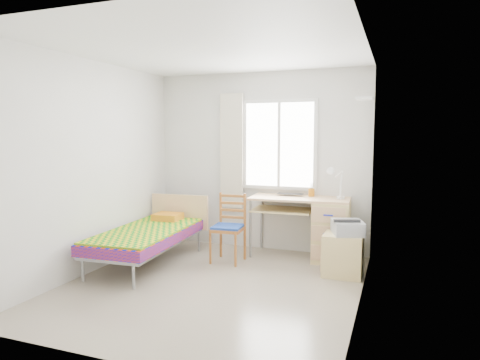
# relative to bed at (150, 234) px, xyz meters

# --- Properties ---
(floor) EXTENTS (3.50, 3.50, 0.00)m
(floor) POSITION_rel_bed_xyz_m (1.11, -0.49, -0.39)
(floor) COLOR #BCAD93
(floor) RESTS_ON ground
(ceiling) EXTENTS (3.50, 3.50, 0.00)m
(ceiling) POSITION_rel_bed_xyz_m (1.11, -0.49, 2.21)
(ceiling) COLOR white
(ceiling) RESTS_ON wall_back
(wall_back) EXTENTS (3.20, 0.00, 3.20)m
(wall_back) POSITION_rel_bed_xyz_m (1.11, 1.26, 0.91)
(wall_back) COLOR silver
(wall_back) RESTS_ON ground
(wall_left) EXTENTS (0.00, 3.50, 3.50)m
(wall_left) POSITION_rel_bed_xyz_m (-0.49, -0.49, 0.91)
(wall_left) COLOR silver
(wall_left) RESTS_ON ground
(wall_right) EXTENTS (0.00, 3.50, 3.50)m
(wall_right) POSITION_rel_bed_xyz_m (2.71, -0.49, 0.91)
(wall_right) COLOR silver
(wall_right) RESTS_ON ground
(window) EXTENTS (1.10, 0.04, 1.30)m
(window) POSITION_rel_bed_xyz_m (1.41, 1.24, 1.16)
(window) COLOR white
(window) RESTS_ON wall_back
(curtain) EXTENTS (0.35, 0.05, 1.70)m
(curtain) POSITION_rel_bed_xyz_m (0.69, 1.19, 1.06)
(curtain) COLOR beige
(curtain) RESTS_ON wall_back
(floating_shelf) EXTENTS (0.20, 0.32, 0.03)m
(floating_shelf) POSITION_rel_bed_xyz_m (2.60, 0.91, 1.76)
(floating_shelf) COLOR white
(floating_shelf) RESTS_ON wall_right
(bed) EXTENTS (0.98, 1.91, 0.81)m
(bed) POSITION_rel_bed_xyz_m (0.00, 0.00, 0.00)
(bed) COLOR gray
(bed) RESTS_ON floor
(desk) EXTENTS (1.37, 0.69, 0.84)m
(desk) POSITION_rel_bed_xyz_m (2.15, 0.98, 0.06)
(desk) COLOR tan
(desk) RESTS_ON floor
(chair) EXTENTS (0.43, 0.43, 0.92)m
(chair) POSITION_rel_bed_xyz_m (0.94, 0.47, 0.12)
(chair) COLOR #A5511F
(chair) RESTS_ON floor
(cabinet) EXTENTS (0.47, 0.42, 0.51)m
(cabinet) POSITION_rel_bed_xyz_m (2.45, 0.38, -0.14)
(cabinet) COLOR #D9C26F
(cabinet) RESTS_ON floor
(printer) EXTENTS (0.45, 0.48, 0.17)m
(printer) POSITION_rel_bed_xyz_m (2.49, 0.41, 0.20)
(printer) COLOR #95979D
(printer) RESTS_ON cabinet
(laptop) EXTENTS (0.37, 0.25, 0.03)m
(laptop) POSITION_rel_bed_xyz_m (1.62, 1.04, 0.46)
(laptop) COLOR black
(laptop) RESTS_ON desk
(pen_cup) EXTENTS (0.09, 0.09, 0.11)m
(pen_cup) POSITION_rel_bed_xyz_m (1.92, 1.11, 0.50)
(pen_cup) COLOR orange
(pen_cup) RESTS_ON desk
(task_lamp) EXTENTS (0.23, 0.33, 0.44)m
(task_lamp) POSITION_rel_bed_xyz_m (2.26, 0.89, 0.72)
(task_lamp) COLOR white
(task_lamp) RESTS_ON desk
(book) EXTENTS (0.19, 0.25, 0.02)m
(book) POSITION_rel_bed_xyz_m (1.59, 1.01, 0.20)
(book) COLOR gray
(book) RESTS_ON desk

